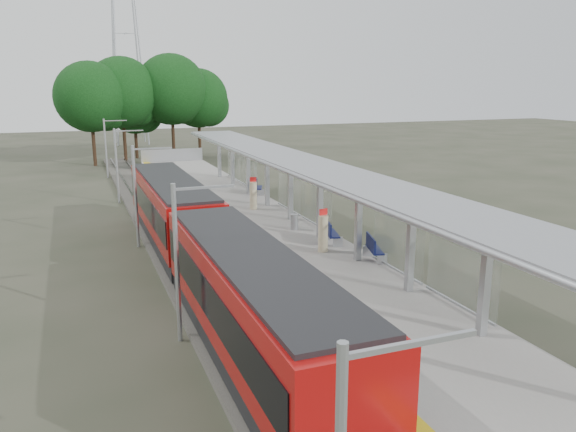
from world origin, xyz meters
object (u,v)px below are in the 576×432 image
Objects in this scene: info_pillar_far at (253,195)px; litter_bin at (294,222)px; train at (201,243)px; bench_far at (257,186)px; bench_near at (373,247)px; bench_mid at (330,232)px; info_pillar_near at (323,233)px.

info_pillar_far is 5.52m from litter_bin.
train is 16.01m from bench_far.
bench_near is 11.73m from info_pillar_far.
train is at bearing -101.26° from info_pillar_far.
train is at bearing -154.83° from bench_mid.
train reaches higher than litter_bin.
bench_near is at bearing -14.23° from train.
info_pillar_near is at bearing -93.23° from litter_bin.
train reaches higher than bench_mid.
info_pillar_near is 1.01× the size of info_pillar_far.
bench_far is at bearing 75.28° from info_pillar_near.
info_pillar_near is at bearing -75.03° from bench_far.
train is 7.34m from bench_near.
bench_near is 3.10m from bench_mid.
bench_near is at bearing -62.66° from info_pillar_near.
bench_far is (0.01, 16.14, -0.05)m from bench_near.
bench_near is (7.10, -1.80, -0.47)m from train.
bench_far is (7.11, 14.33, -0.52)m from train.
bench_far is 10.09m from litter_bin.
bench_mid is 2.10× the size of litter_bin.
info_pillar_near is (-1.47, -14.13, 0.33)m from bench_far.
info_pillar_far is at bearing 82.84° from info_pillar_near.
bench_near is 6.25m from litter_bin.
bench_mid is 0.87× the size of info_pillar_near.
info_pillar_far is (5.37, 9.80, -0.19)m from train.
info_pillar_near is (-0.84, -1.03, 0.26)m from bench_mid.
train is 16.42× the size of bench_near.
info_pillar_near is 9.60m from info_pillar_far.
bench_far is 0.77× the size of info_pillar_near.
bench_far is at bearing 106.45° from bench_near.
info_pillar_far is (-0.27, 9.60, -0.00)m from info_pillar_near.
bench_mid reaches higher than bench_near.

